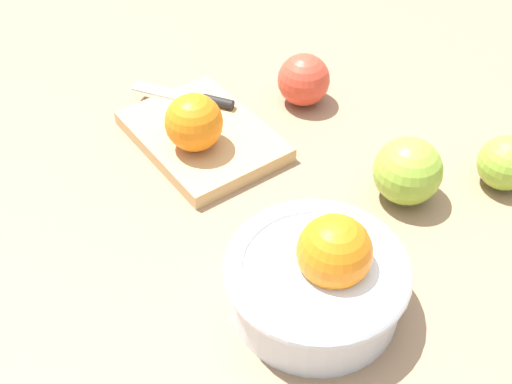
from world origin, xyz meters
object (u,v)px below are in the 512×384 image
(cutting_board, at_px, (202,136))
(apple_front_left, at_px, (408,171))
(knife, at_px, (197,98))
(bowl, at_px, (319,277))
(apple_front_left_2, at_px, (506,163))
(apple_front_right, at_px, (304,80))
(orange_on_board, at_px, (194,122))

(cutting_board, relative_size, apple_front_left, 2.56)
(knife, bearing_deg, bowl, 167.65)
(knife, xyz_separation_m, apple_front_left, (-0.30, -0.11, 0.02))
(bowl, relative_size, apple_front_left_2, 2.72)
(knife, relative_size, apple_front_right, 1.86)
(knife, distance_m, apple_front_left, 0.32)
(knife, height_order, apple_front_left_2, apple_front_left_2)
(cutting_board, distance_m, apple_front_left, 0.28)
(apple_front_right, distance_m, apple_front_left, 0.23)
(orange_on_board, xyz_separation_m, apple_front_left_2, (-0.27, -0.28, -0.02))
(apple_front_right, bearing_deg, apple_front_left_2, -162.50)
(apple_front_right, xyz_separation_m, apple_front_left_2, (-0.28, -0.09, -0.00))
(cutting_board, relative_size, apple_front_left_2, 3.09)
(bowl, height_order, apple_front_left, bowl)
(apple_front_left_2, bearing_deg, apple_front_left, 64.37)
(apple_front_left_2, bearing_deg, bowl, 91.17)
(orange_on_board, relative_size, apple_front_left_2, 1.08)
(bowl, relative_size, apple_front_right, 2.49)
(orange_on_board, relative_size, apple_front_right, 0.99)
(orange_on_board, bearing_deg, apple_front_left_2, -133.53)
(cutting_board, xyz_separation_m, orange_on_board, (-0.02, 0.02, 0.05))
(apple_front_left_2, bearing_deg, knife, 33.04)
(apple_front_right, bearing_deg, orange_on_board, 94.63)
(bowl, bearing_deg, cutting_board, -9.27)
(apple_front_left_2, bearing_deg, apple_front_right, 17.50)
(apple_front_right, height_order, apple_front_left, apple_front_left)
(bowl, height_order, cutting_board, bowl)
(bowl, bearing_deg, knife, -12.35)
(cutting_board, height_order, knife, knife)
(knife, height_order, apple_front_left, apple_front_left)
(bowl, relative_size, apple_front_left, 2.25)
(cutting_board, height_order, orange_on_board, orange_on_board)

